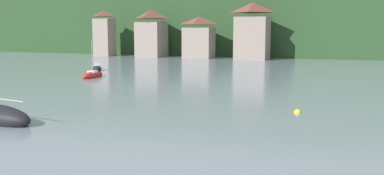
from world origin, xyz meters
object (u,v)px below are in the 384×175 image
object	(u,v)px
shore_building_westcentral	(151,34)
sailboat_far_3	(97,68)
shore_building_eastcentral	(252,32)
sailboat_far_1	(93,75)
shore_building_west	(104,34)
mooring_buoy_near	(297,113)
shore_building_central	(199,38)

from	to	relation	value
shore_building_westcentral	sailboat_far_3	distance (m)	32.88
shore_building_eastcentral	sailboat_far_1	world-z (taller)	shore_building_eastcentral
shore_building_west	mooring_buoy_near	size ratio (longest dim) A/B	19.98
shore_building_central	sailboat_far_1	distance (m)	40.13
sailboat_far_1	sailboat_far_3	size ratio (longest dim) A/B	0.66
sailboat_far_1	mooring_buoy_near	world-z (taller)	sailboat_far_1
mooring_buoy_near	sailboat_far_1	bearing A→B (deg)	151.59
shore_building_central	sailboat_far_3	size ratio (longest dim) A/B	1.16
shore_building_eastcentral	sailboat_far_1	distance (m)	42.53
shore_building_westcentral	sailboat_far_1	bearing A→B (deg)	-74.52
shore_building_westcentral	sailboat_far_3	bearing A→B (deg)	-78.84
sailboat_far_1	mooring_buoy_near	size ratio (longest dim) A/B	9.68
shore_building_west	shore_building_central	world-z (taller)	shore_building_west
shore_building_west	shore_building_westcentral	distance (m)	11.51
shore_building_westcentral	shore_building_central	distance (m)	11.50
shore_building_eastcentral	sailboat_far_3	distance (m)	36.35
sailboat_far_1	mooring_buoy_near	xyz separation A→B (m)	(27.93, -15.11, -0.27)
shore_building_westcentral	sailboat_far_1	world-z (taller)	shore_building_westcentral
sailboat_far_3	shore_building_central	bearing A→B (deg)	138.59
shore_building_eastcentral	sailboat_far_3	xyz separation A→B (m)	(-16.62, -31.88, -5.32)
shore_building_westcentral	shore_building_eastcentral	bearing A→B (deg)	-0.07
shore_building_eastcentral	sailboat_far_1	size ratio (longest dim) A/B	2.31
shore_building_west	shore_building_central	distance (m)	22.93
shore_building_central	shore_building_eastcentral	size ratio (longest dim) A/B	0.76
shore_building_eastcentral	shore_building_west	bearing A→B (deg)	-178.17
sailboat_far_3	sailboat_far_1	bearing A→B (deg)	-2.35
shore_building_central	sailboat_far_1	world-z (taller)	shore_building_central
shore_building_central	mooring_buoy_near	world-z (taller)	shore_building_central
shore_building_westcentral	mooring_buoy_near	distance (m)	68.25
shore_building_westcentral	shore_building_eastcentral	size ratio (longest dim) A/B	0.91
shore_building_eastcentral	mooring_buoy_near	xyz separation A→B (m)	(16.24, -55.65, -5.61)
shore_building_west	shore_building_central	bearing A→B (deg)	1.23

